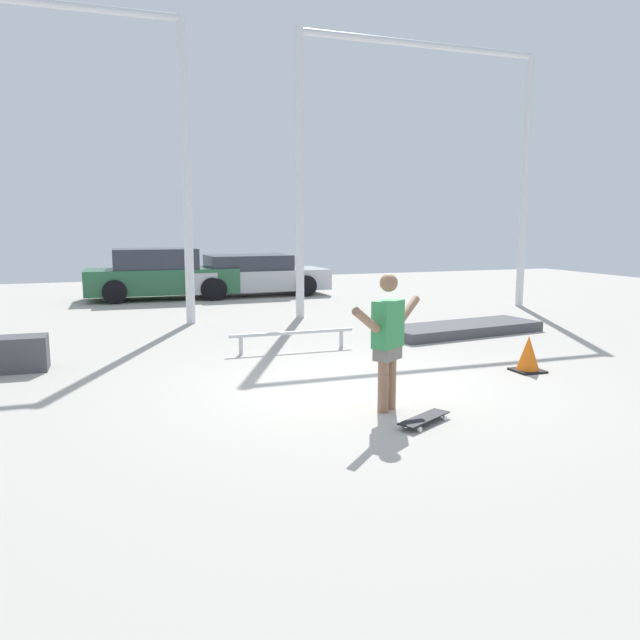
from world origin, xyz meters
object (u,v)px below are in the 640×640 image
Objects in this scene: skateboard at (424,418)px; grind_rail at (292,335)px; manual_pad at (463,329)px; skateboarder at (388,336)px; parked_car_green at (161,275)px; traffic_cone at (528,354)px; parked_car_silver at (252,275)px.

grind_rail reaches higher than skateboard.
grind_rail is at bearing -172.58° from manual_pad.
skateboarder reaches higher than grind_rail.
grind_rail is at bearing -78.40° from parked_car_green.
skateboarder reaches higher than manual_pad.
traffic_cone is (-0.89, -3.18, 0.16)m from manual_pad.
skateboarder is 0.49× the size of manual_pad.
parked_car_green reaches higher than traffic_cone.
manual_pad is at bearing 7.42° from grind_rail.
manual_pad is at bearing 74.31° from traffic_cone.
skateboarder is 12.51m from parked_car_silver.
parked_car_green is 8.11× the size of traffic_cone.
skateboarder is 5.73m from manual_pad.
skateboarder is at bearing 76.27° from skateboard.
grind_rail is (-0.17, 4.37, 0.21)m from skateboard.
manual_pad is at bearing -55.25° from parked_car_green.
manual_pad is 0.75× the size of parked_car_green.
parked_car_green reaches higher than manual_pad.
skateboarder is 2.11× the size of skateboard.
parked_car_green is (-1.39, 8.65, 0.44)m from grind_rail.
parked_car_green is 2.78m from parked_car_silver.
parked_car_silver reaches higher than manual_pad.
parked_car_green is at bearing 110.60° from traffic_cone.
parked_car_silver is at bearing 80.86° from grind_rail.
skateboarder is 3.00× the size of traffic_cone.
skateboarder reaches higher than traffic_cone.
skateboarder is 3.13m from traffic_cone.
skateboard is 6.04m from manual_pad.
parked_car_silver is at bearing 106.16° from manual_pad.
parked_car_silver is 8.38× the size of traffic_cone.
parked_car_green is at bearing 178.85° from parked_car_silver.
parked_car_silver is at bearing 97.41° from traffic_cone.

